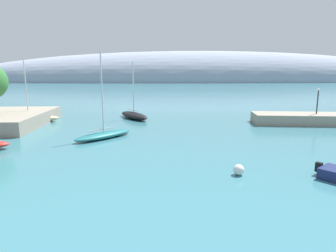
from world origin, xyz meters
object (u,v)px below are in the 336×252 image
object	(u,v)px
sailboat_sand_outer_mooring	(29,119)
harbor_lamp_post	(318,98)
sailboat_black_near_shore	(134,115)
sailboat_teal_mid_mooring	(104,134)
mooring_buoy_white	(239,170)

from	to	relation	value
sailboat_sand_outer_mooring	harbor_lamp_post	bearing A→B (deg)	163.57
sailboat_black_near_shore	sailboat_teal_mid_mooring	world-z (taller)	sailboat_teal_mid_mooring
sailboat_sand_outer_mooring	mooring_buoy_white	bearing A→B (deg)	124.47
mooring_buoy_white	sailboat_black_near_shore	bearing A→B (deg)	109.86
mooring_buoy_white	harbor_lamp_post	bearing A→B (deg)	50.22
mooring_buoy_white	harbor_lamp_post	world-z (taller)	harbor_lamp_post
sailboat_black_near_shore	sailboat_teal_mid_mooring	size ratio (longest dim) A/B	0.93
harbor_lamp_post	sailboat_sand_outer_mooring	bearing A→B (deg)	175.83
harbor_lamp_post	mooring_buoy_white	bearing A→B (deg)	-129.78
sailboat_black_near_shore	sailboat_sand_outer_mooring	distance (m)	15.45
sailboat_sand_outer_mooring	harbor_lamp_post	xyz separation A→B (m)	(41.40, -3.02, 3.18)
sailboat_black_near_shore	mooring_buoy_white	size ratio (longest dim) A/B	11.06
sailboat_sand_outer_mooring	harbor_lamp_post	world-z (taller)	sailboat_sand_outer_mooring
sailboat_teal_mid_mooring	sailboat_black_near_shore	bearing A→B (deg)	34.05
sailboat_black_near_shore	mooring_buoy_white	world-z (taller)	sailboat_black_near_shore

